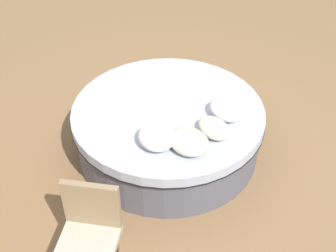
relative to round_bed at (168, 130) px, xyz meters
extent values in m
plane|color=olive|center=(0.00, 0.00, -0.33)|extent=(16.00, 16.00, 0.00)
cylinder|color=#595966|center=(0.00, 0.00, -0.07)|extent=(2.17, 2.17, 0.51)
cylinder|color=black|center=(0.00, 0.00, 0.18)|extent=(2.24, 2.24, 0.01)
cylinder|color=#B2B7C6|center=(0.00, 0.00, 0.25)|extent=(2.23, 2.23, 0.13)
ellipsoid|color=white|center=(0.45, -0.42, 0.41)|extent=(0.42, 0.36, 0.20)
ellipsoid|color=beige|center=(0.66, -0.15, 0.39)|extent=(0.47, 0.39, 0.15)
ellipsoid|color=beige|center=(0.62, 0.19, 0.39)|extent=(0.40, 0.29, 0.16)
ellipsoid|color=white|center=(0.45, 0.49, 0.41)|extent=(0.42, 0.34, 0.19)
cylinder|color=#997A56|center=(1.08, -1.20, -0.12)|extent=(0.04, 0.04, 0.42)
cylinder|color=#997A56|center=(0.79, -1.53, -0.12)|extent=(0.04, 0.04, 0.42)
cube|color=beige|center=(1.09, -1.50, 0.12)|extent=(0.72, 0.72, 0.06)
cube|color=#997A56|center=(0.93, -1.36, 0.40)|extent=(0.38, 0.43, 0.50)
camera|label=1|loc=(3.54, -2.17, 3.52)|focal=48.72mm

